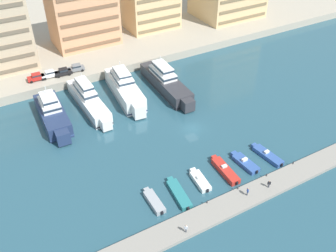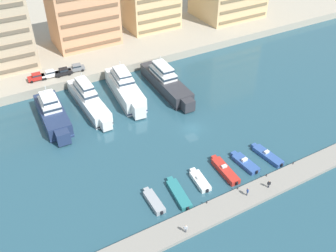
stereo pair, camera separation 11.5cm
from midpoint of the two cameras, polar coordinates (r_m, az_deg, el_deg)
name	(u,v)px [view 1 (the left image)]	position (r m, az deg, el deg)	size (l,w,h in m)	color
ground_plane	(192,129)	(80.21, 3.67, -0.39)	(400.00, 400.00, 0.00)	#285160
quay_promenade	(89,23)	(130.89, -11.99, 15.04)	(180.00, 70.00, 2.27)	#ADA38E
pier_dock	(258,192)	(67.93, 13.43, -9.71)	(120.00, 4.41, 0.66)	gray
yacht_navy_far_left	(52,113)	(84.62, -17.24, 1.84)	(5.54, 18.36, 7.77)	navy
yacht_white_left	(88,99)	(87.55, -12.11, 4.05)	(4.44, 21.11, 7.78)	white
yacht_white_mid_left	(125,88)	(89.75, -6.64, 5.76)	(6.44, 20.56, 8.18)	white
yacht_charcoal_center_left	(166,81)	(92.28, -0.39, 6.81)	(5.37, 22.73, 7.76)	#333338
motorboat_grey_far_left	(154,201)	(64.53, -2.20, -11.39)	(1.79, 6.34, 0.92)	#9EA3A8
motorboat_teal_left	(179,193)	(65.75, 1.59, -10.24)	(2.64, 7.99, 0.87)	teal
motorboat_white_mid_left	(200,180)	(68.09, 4.83, -8.25)	(2.39, 6.19, 1.29)	white
motorboat_red_center_left	(225,170)	(70.36, 8.62, -6.67)	(2.21, 8.13, 1.46)	red
motorboat_blue_center	(245,163)	(72.66, 11.59, -5.50)	(2.55, 6.85, 1.34)	#33569E
motorboat_blue_center_right	(267,155)	(75.29, 14.84, -4.31)	(2.56, 7.64, 1.29)	#33569E
car_red_far_left	(36,77)	(97.51, -19.49, 7.07)	(4.14, 2.00, 1.80)	red
car_white_left	(50,74)	(97.83, -17.63, 7.59)	(4.16, 2.04, 1.80)	white
car_black_mid_left	(63,72)	(97.86, -15.73, 7.97)	(4.17, 2.06, 1.80)	black
car_grey_center_left	(76,68)	(98.91, -13.84, 8.63)	(4.25, 2.24, 1.80)	slate
apartment_block_left	(83,13)	(111.41, -12.93, 16.43)	(18.00, 12.93, 19.25)	tan
apartment_block_mid_left	(148,0)	(121.66, -3.12, 18.57)	(15.86, 15.54, 17.50)	#E0BC84
pedestrian_near_edge	(269,184)	(68.00, 15.11, -8.46)	(0.53, 0.41, 1.58)	#282D3D
pedestrian_mid_deck	(186,228)	(59.55, 2.69, -15.29)	(0.52, 0.45, 1.64)	#4C515B
pedestrian_far_side	(248,191)	(65.80, 11.99, -9.67)	(0.41, 0.59, 1.69)	#4C515B
bollard_west	(207,202)	(64.05, 5.94, -11.40)	(0.20, 0.20, 0.61)	#2D2D33
bollard_west_mid	(238,188)	(66.98, 10.59, -9.22)	(0.20, 0.20, 0.61)	#2D2D33
bollard_east_mid	(267,175)	(70.39, 14.77, -7.19)	(0.20, 0.20, 0.61)	#2D2D33
bollard_east	(293,163)	(74.21, 18.51, -5.32)	(0.20, 0.20, 0.61)	#2D2D33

